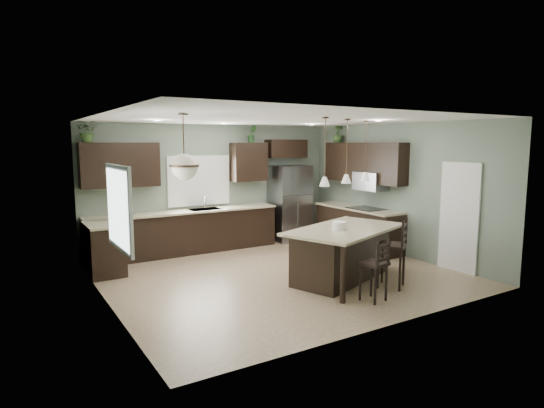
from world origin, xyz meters
The scene contains 32 objects.
ground centered at (0.00, 0.00, 0.00)m, with size 6.00×6.00×0.00m, color #9E8466.
pantry_door centered at (2.98, -1.55, 1.02)m, with size 0.04×0.82×2.04m, color white.
window_back centered at (-0.40, 2.73, 1.55)m, with size 1.35×0.02×1.00m, color white.
window_left centered at (-2.98, -0.80, 1.55)m, with size 0.02×1.10×1.00m, color white.
left_return_cabs centered at (-2.70, 1.70, 0.45)m, with size 0.60×0.90×0.90m, color black.
left_return_countertop centered at (-2.68, 1.70, 0.92)m, with size 0.66×0.96×0.04m, color #BCB28E.
back_lower_cabs centered at (-0.85, 2.45, 0.45)m, with size 4.20×0.60×0.90m, color black.
back_countertop centered at (-0.85, 2.43, 0.92)m, with size 4.20×0.66×0.04m, color #BCB28E.
sink_inset centered at (-0.40, 2.43, 0.94)m, with size 0.70×0.45×0.01m, color gray.
faucet centered at (-0.40, 2.40, 1.08)m, with size 0.02×0.02×0.28m, color silver.
back_upper_left centered at (-2.15, 2.58, 1.95)m, with size 1.55×0.34×0.90m, color black.
back_upper_right centered at (0.80, 2.58, 1.95)m, with size 0.85×0.34×0.90m, color black.
fridge_header centered at (1.85, 2.58, 2.25)m, with size 1.05×0.34×0.45m, color black.
right_lower_cabs centered at (2.70, 0.87, 0.45)m, with size 0.60×2.35×0.90m, color black.
right_countertop centered at (2.68, 0.87, 0.92)m, with size 0.66×2.35×0.04m, color #BCB28E.
cooktop centered at (2.68, 0.60, 0.94)m, with size 0.58×0.75×0.02m, color black.
wall_oven_front centered at (2.40, 0.60, 0.45)m, with size 0.01×0.72×0.60m, color gray.
right_upper_cabs centered at (2.83, 0.87, 1.95)m, with size 0.34×2.35×0.90m, color black.
microwave centered at (2.78, 0.60, 1.55)m, with size 0.40×0.75×0.40m, color gray.
refrigerator centered at (1.84, 2.40, 0.93)m, with size 0.90×0.74×1.85m, color gray.
kitchen_island centered at (0.81, -0.87, 0.46)m, with size 2.24×1.27×0.92m, color black.
serving_dish centered at (0.62, -0.94, 0.99)m, with size 0.24×0.24×0.14m, color white.
bar_stool_left centered at (0.47, -1.94, 0.48)m, with size 0.36×0.36×0.96m, color black.
bar_stool_center centered at (1.19, -1.60, 0.58)m, with size 0.43×0.43×1.17m, color black.
pendant_left centered at (0.15, -1.11, 2.25)m, with size 0.17×0.17×1.10m, color white, non-canonical shape.
pendant_center centered at (0.81, -0.87, 2.25)m, with size 0.17×0.17×1.10m, color white, non-canonical shape.
pendant_right centered at (1.47, -0.63, 2.25)m, with size 0.17×0.17×1.10m, color white, non-canonical shape.
chandelier centered at (-2.03, -0.70, 2.33)m, with size 0.41×0.41×0.94m, color beige, non-canonical shape.
plant_back_left centered at (-2.73, 2.55, 2.62)m, with size 0.39×0.34×0.44m, color #2F4E22.
plant_back_right centered at (0.87, 2.55, 2.60)m, with size 0.22×0.18×0.40m, color #265023.
plant_right_wall centered at (2.80, 1.76, 2.62)m, with size 0.24×0.24×0.43m, color #335424.
room_shell centered at (0.00, 0.00, 1.70)m, with size 6.00×6.00×6.00m.
Camera 1 is at (-4.33, -6.81, 2.38)m, focal length 30.00 mm.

